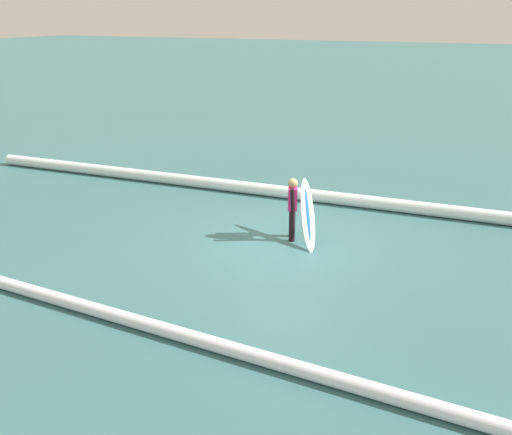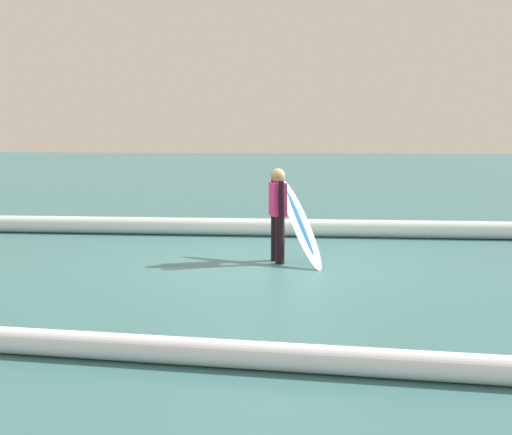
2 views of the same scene
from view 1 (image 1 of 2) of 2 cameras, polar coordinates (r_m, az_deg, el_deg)
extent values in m
plane|color=#37676A|center=(12.55, 2.68, -2.55)|extent=(193.37, 193.37, 0.00)
cylinder|color=black|center=(12.76, 3.72, -0.44)|extent=(0.14, 0.14, 0.72)
cylinder|color=black|center=(12.50, 3.72, -0.89)|extent=(0.14, 0.14, 0.72)
cube|color=#D82672|center=(12.43, 3.78, 1.97)|extent=(0.31, 0.39, 0.51)
sphere|color=#978553|center=(12.32, 3.82, 3.55)|extent=(0.22, 0.22, 0.22)
cylinder|color=black|center=(12.63, 3.78, 2.28)|extent=(0.09, 0.18, 0.61)
cylinder|color=black|center=(12.22, 3.79, 1.66)|extent=(0.09, 0.18, 0.61)
ellipsoid|color=white|center=(12.55, 5.34, 0.37)|extent=(0.98, 1.55, 1.24)
ellipsoid|color=blue|center=(12.55, 5.34, 0.39)|extent=(0.67, 1.19, 1.00)
cylinder|color=silver|center=(15.17, 7.56, 2.06)|extent=(22.46, 1.67, 0.34)
cylinder|color=white|center=(8.37, 0.59, -14.25)|extent=(17.46, 0.66, 0.23)
camera|label=2|loc=(4.45, -33.42, -26.52)|focal=45.58mm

